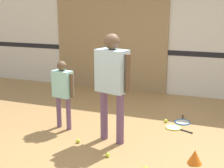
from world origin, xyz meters
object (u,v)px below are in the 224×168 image
object	(u,v)px
racket_spare_on_floor	(174,128)
tennis_ball_by_spare_racket	(166,121)
training_cone	(195,157)
person_instructor	(112,77)
racket_second_spare	(182,122)
person_student_left	(63,87)
tennis_ball_near_instructor	(107,155)
tennis_ball_stray_left	(78,141)

from	to	relation	value
racket_spare_on_floor	tennis_ball_by_spare_racket	distance (m)	0.30
tennis_ball_by_spare_racket	training_cone	world-z (taller)	training_cone
person_instructor	racket_second_spare	world-z (taller)	person_instructor
racket_spare_on_floor	tennis_ball_by_spare_racket	world-z (taller)	tennis_ball_by_spare_racket
person_student_left	tennis_ball_near_instructor	size ratio (longest dim) A/B	18.41
tennis_ball_by_spare_racket	training_cone	xyz separation A→B (m)	(0.67, -1.41, 0.07)
racket_second_spare	training_cone	size ratio (longest dim) A/B	2.57
racket_spare_on_floor	tennis_ball_stray_left	world-z (taller)	tennis_ball_stray_left
racket_second_spare	tennis_ball_near_instructor	distance (m)	1.95
person_student_left	training_cone	world-z (taller)	person_student_left
tennis_ball_near_instructor	tennis_ball_by_spare_racket	bearing A→B (deg)	72.14
person_instructor	tennis_ball_near_instructor	bearing A→B (deg)	-61.44
racket_spare_on_floor	training_cone	distance (m)	1.28
person_student_left	racket_second_spare	size ratio (longest dim) A/B	2.30
racket_spare_on_floor	tennis_ball_near_instructor	distance (m)	1.60
person_student_left	tennis_ball_stray_left	distance (m)	1.00
person_instructor	training_cone	bearing A→B (deg)	2.29
person_instructor	tennis_ball_near_instructor	size ratio (longest dim) A/B	26.15
tennis_ball_near_instructor	training_cone	xyz separation A→B (m)	(1.20, 0.24, 0.07)
person_student_left	training_cone	xyz separation A→B (m)	(2.32, -0.50, -0.65)
tennis_ball_near_instructor	tennis_ball_by_spare_racket	size ratio (longest dim) A/B	1.00
person_student_left	tennis_ball_near_instructor	bearing A→B (deg)	-22.85
person_student_left	racket_spare_on_floor	xyz separation A→B (m)	(1.85, 0.68, -0.74)
person_instructor	tennis_ball_by_spare_racket	size ratio (longest dim) A/B	26.15
racket_spare_on_floor	tennis_ball_by_spare_racket	size ratio (longest dim) A/B	8.32
racket_second_spare	tennis_ball_by_spare_racket	bearing A→B (deg)	105.26
person_instructor	racket_spare_on_floor	xyz separation A→B (m)	(0.86, 0.88, -1.06)
tennis_ball_near_instructor	racket_second_spare	bearing A→B (deg)	65.06
person_instructor	tennis_ball_near_instructor	xyz separation A→B (m)	(0.13, -0.55, -1.03)
racket_spare_on_floor	racket_second_spare	distance (m)	0.36
person_instructor	racket_second_spare	size ratio (longest dim) A/B	3.27
racket_spare_on_floor	person_instructor	bearing A→B (deg)	-111.93
tennis_ball_stray_left	person_student_left	bearing A→B (deg)	137.26
person_student_left	racket_second_spare	bearing A→B (deg)	38.69
person_student_left	training_cone	bearing A→B (deg)	-1.34
training_cone	person_student_left	bearing A→B (deg)	167.73
person_student_left	tennis_ball_by_spare_racket	distance (m)	2.01
tennis_ball_by_spare_racket	racket_spare_on_floor	bearing A→B (deg)	-48.79
tennis_ball_near_instructor	tennis_ball_by_spare_racket	distance (m)	1.74
tennis_ball_near_instructor	tennis_ball_by_spare_racket	xyz separation A→B (m)	(0.53, 1.65, 0.00)
racket_second_spare	person_instructor	bearing A→B (deg)	135.29
racket_second_spare	tennis_ball_by_spare_racket	xyz separation A→B (m)	(-0.29, -0.12, 0.02)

